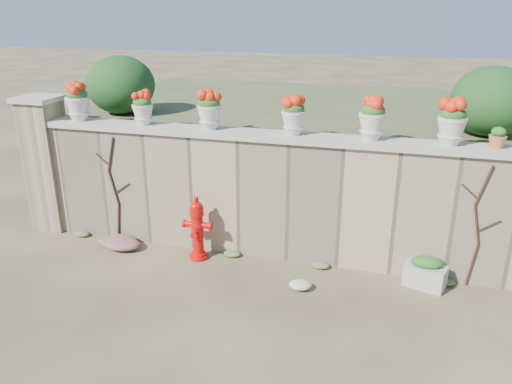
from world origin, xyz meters
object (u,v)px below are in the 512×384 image
(urn_pot_0, at_px, (78,102))
(planter_box, at_px, (425,273))
(terracotta_pot, at_px, (498,139))
(fire_hydrant, at_px, (197,228))

(urn_pot_0, bearing_deg, planter_box, -4.07)
(planter_box, xyz_separation_m, terracotta_pot, (0.75, 0.42, 2.01))
(terracotta_pot, bearing_deg, fire_hydrant, -173.37)
(fire_hydrant, height_order, planter_box, fire_hydrant)
(planter_box, distance_m, urn_pot_0, 6.35)
(fire_hydrant, relative_size, terracotta_pot, 3.81)
(planter_box, height_order, terracotta_pot, terracotta_pot)
(planter_box, bearing_deg, fire_hydrant, -160.27)
(fire_hydrant, relative_size, urn_pot_0, 1.68)
(fire_hydrant, relative_size, planter_box, 1.65)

